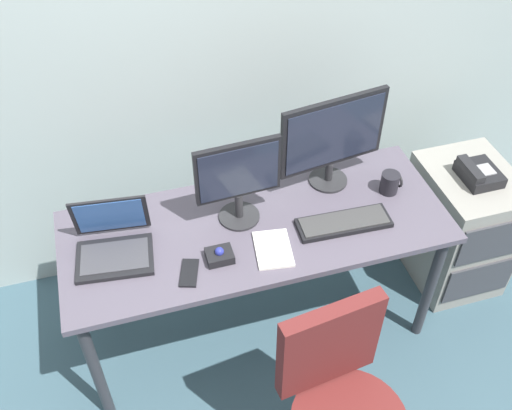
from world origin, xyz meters
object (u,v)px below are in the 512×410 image
(desk_phone, at_px, (478,173))
(cell_phone, at_px, (189,273))
(monitor_side, at_px, (238,178))
(laptop, at_px, (113,242))
(monitor_main, at_px, (333,137))
(file_cabinet, at_px, (459,226))
(trackball_mouse, at_px, (220,255))
(coffee_mug, at_px, (390,183))
(paper_notepad, at_px, (273,249))
(keyboard, at_px, (344,223))

(desk_phone, height_order, cell_phone, desk_phone)
(monitor_side, height_order, laptop, monitor_side)
(desk_phone, bearing_deg, cell_phone, -171.11)
(desk_phone, distance_m, laptop, 1.73)
(monitor_main, bearing_deg, file_cabinet, -9.47)
(trackball_mouse, xyz_separation_m, cell_phone, (-0.14, -0.04, -0.02))
(cell_phone, bearing_deg, monitor_side, 59.86)
(monitor_side, bearing_deg, trackball_mouse, -123.77)
(file_cabinet, distance_m, cell_phone, 1.54)
(desk_phone, bearing_deg, file_cabinet, 63.22)
(monitor_side, bearing_deg, monitor_main, 13.92)
(coffee_mug, bearing_deg, monitor_side, 177.78)
(monitor_main, distance_m, paper_notepad, 0.57)
(laptop, xyz_separation_m, cell_phone, (0.27, -0.21, -0.05))
(laptop, distance_m, paper_notepad, 0.66)
(laptop, bearing_deg, file_cabinet, 1.27)
(laptop, bearing_deg, coffee_mug, 0.81)
(cell_phone, bearing_deg, keyboard, 24.14)
(coffee_mug, bearing_deg, monitor_main, 149.64)
(desk_phone, xyz_separation_m, keyboard, (-0.76, -0.15, 0.03))
(monitor_main, distance_m, coffee_mug, 0.35)
(keyboard, bearing_deg, monitor_side, 157.91)
(monitor_side, xyz_separation_m, keyboard, (0.42, -0.17, -0.22))
(monitor_side, bearing_deg, file_cabinet, -0.32)
(monitor_main, xyz_separation_m, keyboard, (-0.04, -0.29, -0.24))
(laptop, bearing_deg, trackball_mouse, -22.05)
(desk_phone, height_order, coffee_mug, coffee_mug)
(keyboard, relative_size, trackball_mouse, 3.78)
(monitor_main, bearing_deg, trackball_mouse, -151.71)
(paper_notepad, bearing_deg, keyboard, 9.01)
(monitor_main, bearing_deg, coffee_mug, -30.36)
(monitor_main, xyz_separation_m, coffee_mug, (0.24, -0.14, -0.21))
(cell_phone, bearing_deg, coffee_mug, 30.48)
(trackball_mouse, distance_m, coffee_mug, 0.87)
(file_cabinet, height_order, cell_phone, cell_phone)
(monitor_main, bearing_deg, desk_phone, -10.85)
(trackball_mouse, distance_m, cell_phone, 0.14)
(laptop, distance_m, cell_phone, 0.34)
(coffee_mug, bearing_deg, paper_notepad, -162.35)
(desk_phone, bearing_deg, laptop, -179.27)
(monitor_side, xyz_separation_m, laptop, (-0.55, -0.05, -0.18))
(monitor_side, height_order, paper_notepad, monitor_side)
(monitor_main, xyz_separation_m, laptop, (-1.01, -0.16, -0.20))
(trackball_mouse, bearing_deg, monitor_main, 28.29)
(desk_phone, height_order, trackball_mouse, trackball_mouse)
(file_cabinet, relative_size, monitor_main, 1.37)
(keyboard, bearing_deg, desk_phone, 11.07)
(file_cabinet, xyz_separation_m, cell_phone, (-1.47, -0.24, 0.40))
(monitor_side, xyz_separation_m, coffee_mug, (0.71, -0.03, -0.18))
(file_cabinet, relative_size, monitor_side, 1.71)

